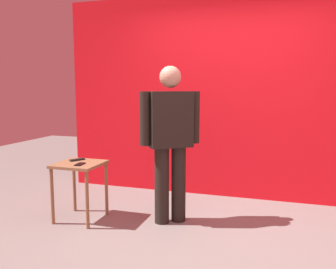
% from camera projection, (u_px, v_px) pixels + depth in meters
% --- Properties ---
extents(ground_plane, '(12.00, 12.00, 0.00)m').
position_uv_depth(ground_plane, '(205.00, 246.00, 3.21)').
color(ground_plane, gray).
extents(back_wall_red, '(4.59, 0.12, 2.66)m').
position_uv_depth(back_wall_red, '(231.00, 97.00, 4.55)').
color(back_wall_red, red).
rests_on(back_wall_red, ground_plane).
extents(standing_person, '(0.60, 0.47, 1.67)m').
position_uv_depth(standing_person, '(170.00, 136.00, 3.68)').
color(standing_person, black).
rests_on(standing_person, ground_plane).
extents(side_table, '(0.48, 0.48, 0.64)m').
position_uv_depth(side_table, '(80.00, 173.00, 3.80)').
color(side_table, olive).
rests_on(side_table, ground_plane).
extents(cell_phone, '(0.09, 0.15, 0.01)m').
position_uv_depth(cell_phone, '(80.00, 164.00, 3.69)').
color(cell_phone, black).
rests_on(cell_phone, side_table).
extents(tv_remote, '(0.12, 0.17, 0.02)m').
position_uv_depth(tv_remote, '(77.00, 160.00, 3.90)').
color(tv_remote, black).
rests_on(tv_remote, side_table).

